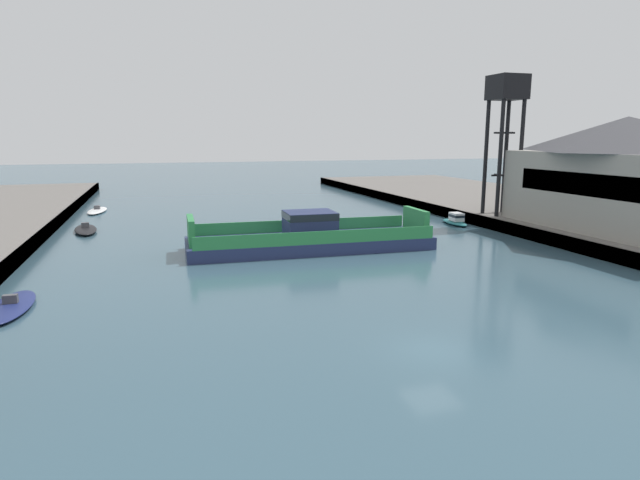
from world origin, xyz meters
name	(u,v)px	position (x,y,z in m)	size (l,w,h in m)	color
ground_plane	(433,351)	(0.00, 0.00, 0.00)	(400.00, 400.00, 0.00)	#385666
chain_ferry	(310,238)	(0.91, 23.93, 1.05)	(21.90, 7.38, 3.42)	navy
moored_boat_near_left	(97,210)	(-19.79, 55.76, 0.20)	(2.78, 7.55, 0.88)	white
moored_boat_near_right	(11,306)	(-20.54, 12.70, 0.22)	(2.33, 6.72, 0.91)	navy
moored_boat_mid_left	(86,229)	(-19.46, 39.55, 0.26)	(3.06, 7.24, 1.01)	black
moored_boat_mid_right	(455,220)	(20.71, 31.98, 0.53)	(1.96, 5.06, 1.43)	#237075
warehouse_shed	(623,174)	(29.75, 18.19, 6.53)	(10.58, 20.99, 10.53)	gray
crane_tower	(506,105)	(25.32, 30.26, 13.40)	(3.44, 3.44, 15.34)	black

